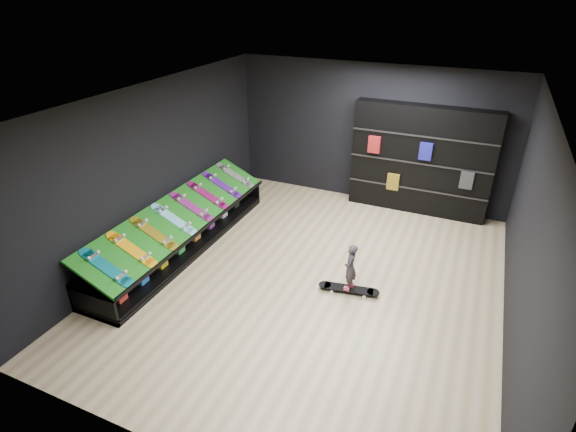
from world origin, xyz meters
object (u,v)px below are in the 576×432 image
at_px(back_shelving, 421,161).
at_px(child, 350,276).
at_px(floor_skateboard, 349,290).
at_px(display_rack, 183,235).

relative_size(back_shelving, child, 5.96).
relative_size(back_shelving, floor_skateboard, 2.92).
height_order(display_rack, floor_skateboard, display_rack).
bearing_deg(back_shelving, child, -97.42).
bearing_deg(floor_skateboard, back_shelving, 73.34).
xyz_separation_m(back_shelving, floor_skateboard, (-0.44, -3.42, -1.10)).
xyz_separation_m(floor_skateboard, child, (0.00, 0.00, 0.28)).
bearing_deg(display_rack, back_shelving, 41.96).
bearing_deg(floor_skateboard, child, 0.00).
height_order(back_shelving, floor_skateboard, back_shelving).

